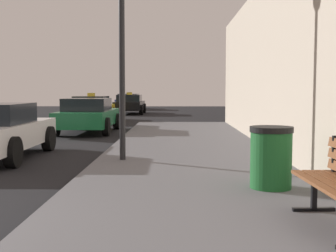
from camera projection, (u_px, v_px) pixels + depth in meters
name	position (u px, v px, depth m)	size (l,w,h in m)	color
sidewalk	(212.00, 243.00, 4.44)	(4.00, 32.00, 0.15)	#5B5B60
trash_bin	(271.00, 157.00, 6.59)	(0.62, 0.62, 0.89)	#195926
street_lamp	(122.00, 14.00, 9.09)	(0.36, 0.36, 4.28)	black
car_green	(88.00, 115.00, 16.86)	(1.96, 4.29, 1.27)	#196638
car_yellow	(92.00, 109.00, 22.90)	(1.96, 4.23, 1.43)	yellow
car_black	(130.00, 104.00, 30.27)	(1.93, 4.48, 1.43)	black
car_blue	(129.00, 101.00, 37.62)	(2.04, 4.23, 1.27)	#233899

